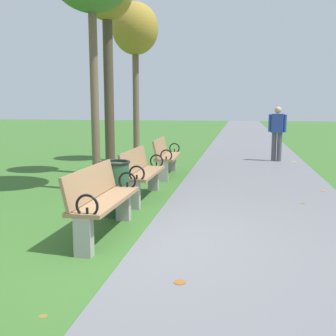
# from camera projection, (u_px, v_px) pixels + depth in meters

# --- Properties ---
(ground_plane) EXTENTS (80.00, 80.00, 0.00)m
(ground_plane) POSITION_uv_depth(u_px,v_px,m) (137.00, 241.00, 5.08)
(ground_plane) COLOR #386628
(paved_walkway) EXTENTS (3.13, 44.00, 0.02)m
(paved_walkway) POSITION_uv_depth(u_px,v_px,m) (246.00, 136.00, 22.32)
(paved_walkway) COLOR slate
(paved_walkway) RESTS_ON ground
(park_bench_1) EXTENTS (0.50, 1.61, 0.90)m
(park_bench_1) POSITION_uv_depth(u_px,v_px,m) (102.00, 199.00, 5.23)
(park_bench_1) COLOR #93704C
(park_bench_1) RESTS_ON ground
(park_bench_2) EXTENTS (0.48, 1.60, 0.90)m
(park_bench_2) POSITION_uv_depth(u_px,v_px,m) (142.00, 172.00, 7.33)
(park_bench_2) COLOR #93704C
(park_bench_2) RESTS_ON ground
(park_bench_3) EXTENTS (0.54, 1.62, 0.90)m
(park_bench_3) POSITION_uv_depth(u_px,v_px,m) (166.00, 156.00, 9.71)
(park_bench_3) COLOR #93704C
(park_bench_3) RESTS_ON ground
(tree_3) EXTENTS (1.21, 1.21, 4.95)m
(tree_3) POSITION_uv_depth(u_px,v_px,m) (107.00, 1.00, 9.36)
(tree_3) COLOR #4C3D2D
(tree_3) RESTS_ON ground
(tree_4) EXTENTS (1.34, 1.34, 4.61)m
(tree_4) POSITION_uv_depth(u_px,v_px,m) (135.00, 32.00, 11.78)
(tree_4) COLOR brown
(tree_4) RESTS_ON ground
(pedestrian_walking) EXTENTS (0.52, 0.28, 1.62)m
(pedestrian_walking) POSITION_uv_depth(u_px,v_px,m) (277.00, 131.00, 12.13)
(pedestrian_walking) COLOR #4C4C56
(pedestrian_walking) RESTS_ON paved_walkway
(trash_bin) EXTENTS (0.48, 0.48, 0.84)m
(trash_bin) POSITION_uv_depth(u_px,v_px,m) (115.00, 188.00, 6.27)
(trash_bin) COLOR #234C2D
(trash_bin) RESTS_ON ground
(scattered_leaves) EXTENTS (5.34, 9.75, 0.02)m
(scattered_leaves) POSITION_uv_depth(u_px,v_px,m) (215.00, 186.00, 8.49)
(scattered_leaves) COLOR #AD6B23
(scattered_leaves) RESTS_ON ground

